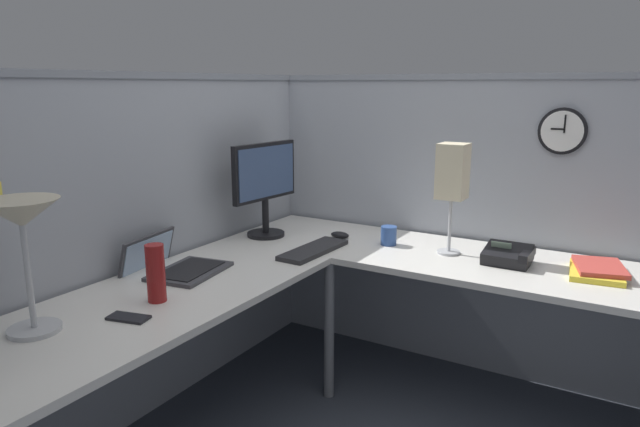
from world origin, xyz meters
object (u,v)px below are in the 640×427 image
monitor (265,182)px  desk_lamp_dome (22,225)px  laptop (171,265)px  office_phone (509,256)px  computer_mouse (340,235)px  wall_clock (563,131)px  cell_phone (128,318)px  coffee_mug (389,236)px  book_stack (598,270)px  keyboard (314,250)px  thermos_flask (156,273)px  desk_lamp_paper (453,175)px

monitor → desk_lamp_dome: (-1.38, -0.06, 0.07)m
laptop → desk_lamp_dome: desk_lamp_dome is taller
laptop → office_phone: bearing=-55.7°
monitor → computer_mouse: (0.16, -0.36, -0.28)m
wall_clock → computer_mouse: bearing=108.8°
cell_phone → coffee_mug: 1.39m
monitor → laptop: 0.74m
laptop → coffee_mug: 1.08m
desk_lamp_dome → book_stack: desk_lamp_dome is taller
computer_mouse → laptop: bearing=156.2°
desk_lamp_dome → coffee_mug: bearing=-20.4°
coffee_mug → cell_phone: bearing=163.4°
desk_lamp_dome → coffee_mug: 1.69m
keyboard → book_stack: size_ratio=1.36×
laptop → coffee_mug: bearing=-37.1°
desk_lamp_dome → wall_clock: 2.30m
computer_mouse → thermos_flask: thermos_flask is taller
office_phone → wall_clock: bearing=-20.6°
cell_phone → book_stack: bearing=-58.4°
cell_phone → desk_lamp_paper: desk_lamp_paper is taller
wall_clock → office_phone: bearing=159.4°
computer_mouse → monitor: bearing=114.3°
laptop → computer_mouse: bearing=-23.8°
book_stack → wall_clock: 0.68m
keyboard → book_stack: book_stack is taller
laptop → wall_clock: size_ratio=1.94×
keyboard → desk_lamp_dome: size_ratio=0.97×
laptop → computer_mouse: 0.93m
cell_phone → thermos_flask: size_ratio=0.65×
computer_mouse → thermos_flask: (-1.14, 0.16, 0.09)m
computer_mouse → cell_phone: bearing=174.9°
keyboard → coffee_mug: (0.31, -0.26, 0.04)m
coffee_mug → wall_clock: bearing=-65.6°
cell_phone → thermos_flask: thermos_flask is taller
coffee_mug → thermos_flask: bearing=159.3°
monitor → wall_clock: bearing=-69.7°
monitor → desk_lamp_dome: bearing=-177.5°
laptop → wall_clock: (1.20, -1.38, 0.56)m
computer_mouse → desk_lamp_paper: desk_lamp_paper is taller
coffee_mug → desk_lamp_dome: bearing=159.6°
coffee_mug → computer_mouse: bearing=92.6°
laptop → office_phone: (0.85, -1.25, 0.01)m
cell_phone → desk_lamp_paper: (1.34, -0.70, 0.38)m
keyboard → office_phone: 0.91m
thermos_flask → office_phone: bearing=-42.1°
monitor → thermos_flask: size_ratio=2.27×
thermos_flask → wall_clock: (1.49, -1.16, 0.47)m
laptop → desk_lamp_paper: (0.87, -0.96, 0.36)m
computer_mouse → wall_clock: bearing=-71.2°
monitor → cell_phone: 1.21m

